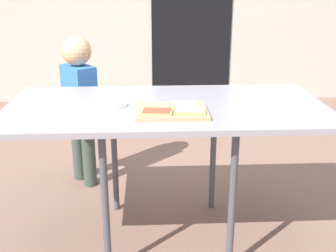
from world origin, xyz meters
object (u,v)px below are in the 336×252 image
(cutting_board, at_px, (171,111))
(pizza_slice_far_right, at_px, (185,105))
(dining_table, at_px, (166,114))
(pizza_slice_near_right, at_px, (190,111))
(child_left, at_px, (80,100))
(pizza_slice_near_left, at_px, (157,112))
(plate_white_left, at_px, (109,104))

(cutting_board, distance_m, pizza_slice_far_right, 0.08)
(dining_table, relative_size, pizza_slice_near_right, 11.08)
(pizza_slice_near_right, distance_m, pizza_slice_far_right, 0.10)
(pizza_slice_near_right, distance_m, child_left, 1.11)
(pizza_slice_near_left, xyz_separation_m, plate_white_left, (-0.23, 0.20, -0.02))
(dining_table, distance_m, cutting_board, 0.15)
(pizza_slice_far_right, bearing_deg, cutting_board, -142.91)
(dining_table, distance_m, child_left, 0.89)
(dining_table, xyz_separation_m, pizza_slice_near_left, (-0.05, -0.20, 0.08))
(dining_table, distance_m, pizza_slice_near_left, 0.22)
(child_left, bearing_deg, dining_table, -51.79)
(cutting_board, bearing_deg, pizza_slice_near_right, -30.88)
(child_left, bearing_deg, pizza_slice_near_left, -61.06)
(cutting_board, height_order, pizza_slice_far_right, pizza_slice_far_right)
(plate_white_left, bearing_deg, dining_table, -0.85)
(dining_table, relative_size, pizza_slice_near_left, 10.80)
(pizza_slice_near_right, relative_size, pizza_slice_far_right, 1.02)
(cutting_board, bearing_deg, plate_white_left, 154.31)
(cutting_board, xyz_separation_m, plate_white_left, (-0.30, 0.15, -0.00))
(dining_table, relative_size, pizza_slice_far_right, 11.35)
(pizza_slice_near_left, height_order, plate_white_left, pizza_slice_near_left)
(child_left, bearing_deg, cutting_board, -55.99)
(pizza_slice_near_left, distance_m, plate_white_left, 0.31)
(pizza_slice_far_right, distance_m, child_left, 1.02)
(plate_white_left, bearing_deg, pizza_slice_far_right, -14.50)
(plate_white_left, distance_m, child_left, 0.75)
(dining_table, relative_size, child_left, 1.57)
(pizza_slice_near_right, height_order, pizza_slice_near_left, same)
(pizza_slice_near_left, bearing_deg, child_left, 118.94)
(pizza_slice_far_right, relative_size, plate_white_left, 0.77)
(dining_table, distance_m, plate_white_left, 0.29)
(cutting_board, bearing_deg, pizza_slice_far_right, 37.09)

